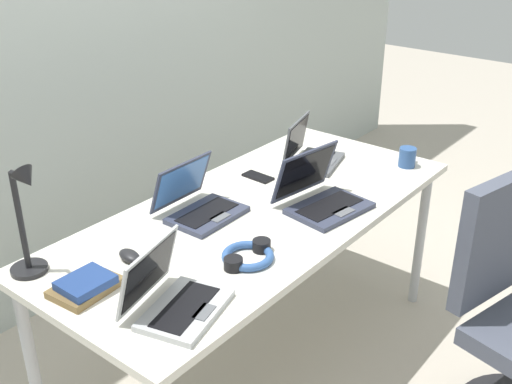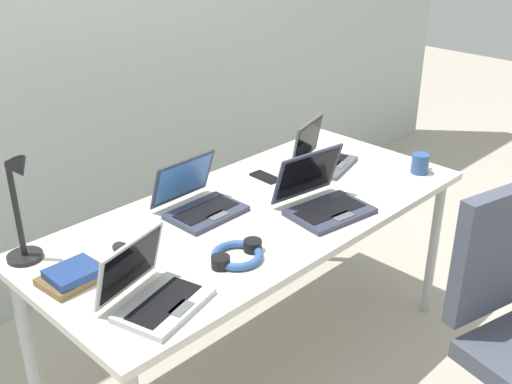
# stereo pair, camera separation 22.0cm
# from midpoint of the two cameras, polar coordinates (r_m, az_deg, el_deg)

# --- Properties ---
(ground_plane) EXTENTS (12.00, 12.00, 0.00)m
(ground_plane) POSITION_cam_midpoint_polar(r_m,az_deg,el_deg) (2.85, -2.29, -15.08)
(ground_plane) COLOR #B7AD9E
(wall_back) EXTENTS (6.00, 0.13, 2.60)m
(wall_back) POSITION_cam_midpoint_polar(r_m,az_deg,el_deg) (3.05, -19.10, 13.82)
(wall_back) COLOR #B2BCB7
(wall_back) RESTS_ON ground_plane
(desk) EXTENTS (1.80, 0.80, 0.74)m
(desk) POSITION_cam_midpoint_polar(r_m,az_deg,el_deg) (2.46, -2.57, -2.93)
(desk) COLOR silver
(desk) RESTS_ON ground_plane
(desk_lamp) EXTENTS (0.12, 0.18, 0.40)m
(desk_lamp) POSITION_cam_midpoint_polar(r_m,az_deg,el_deg) (2.10, -23.13, -2.54)
(desk_lamp) COLOR black
(desk_lamp) RESTS_ON desk
(laptop_front_left) EXTENTS (0.29, 0.27, 0.21)m
(laptop_front_left) POSITION_cam_midpoint_polar(r_m,az_deg,el_deg) (2.40, -7.84, -1.20)
(laptop_front_left) COLOR #33384C
(laptop_front_left) RESTS_ON desk
(laptop_near_mouse) EXTENTS (0.35, 0.32, 0.22)m
(laptop_near_mouse) POSITION_cam_midpoint_polar(r_m,az_deg,el_deg) (2.44, 3.49, -0.49)
(laptop_near_mouse) COLOR #33384C
(laptop_near_mouse) RESTS_ON desk
(laptop_near_lamp) EXTENTS (0.32, 0.28, 0.20)m
(laptop_near_lamp) POSITION_cam_midpoint_polar(r_m,az_deg,el_deg) (2.84, 2.83, 3.42)
(laptop_near_lamp) COLOR #515459
(laptop_near_lamp) RESTS_ON desk
(laptop_back_right) EXTENTS (0.33, 0.31, 0.21)m
(laptop_back_right) POSITION_cam_midpoint_polar(r_m,az_deg,el_deg) (1.89, -10.88, -9.57)
(laptop_back_right) COLOR #B7BABC
(laptop_back_right) RESTS_ON desk
(computer_mouse) EXTENTS (0.07, 0.10, 0.03)m
(computer_mouse) POSITION_cam_midpoint_polar(r_m,az_deg,el_deg) (2.17, -14.37, -5.74)
(computer_mouse) COLOR black
(computer_mouse) RESTS_ON desk
(cell_phone) EXTENTS (0.07, 0.14, 0.01)m
(cell_phone) POSITION_cam_midpoint_polar(r_m,az_deg,el_deg) (2.70, -2.15, 1.35)
(cell_phone) COLOR black
(cell_phone) RESTS_ON desk
(headphones) EXTENTS (0.21, 0.18, 0.04)m
(headphones) POSITION_cam_midpoint_polar(r_m,az_deg,el_deg) (2.11, -3.75, -5.89)
(headphones) COLOR #335999
(headphones) RESTS_ON desk
(book_stack) EXTENTS (0.21, 0.16, 0.05)m
(book_stack) POSITION_cam_midpoint_polar(r_m,az_deg,el_deg) (2.05, -18.34, -8.18)
(book_stack) COLOR brown
(book_stack) RESTS_ON desk
(coffee_mug) EXTENTS (0.11, 0.08, 0.09)m
(coffee_mug) POSITION_cam_midpoint_polar(r_m,az_deg,el_deg) (2.86, 11.56, 3.11)
(coffee_mug) COLOR #2D518C
(coffee_mug) RESTS_ON desk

